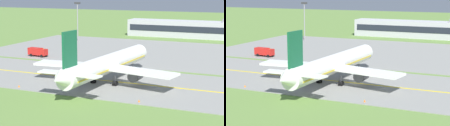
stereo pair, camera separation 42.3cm
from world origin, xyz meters
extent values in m
plane|color=olive|center=(0.00, 0.00, 0.00)|extent=(500.00, 500.00, 0.00)
cube|color=gray|center=(0.00, 0.00, 0.05)|extent=(240.00, 28.00, 0.10)
cube|color=gray|center=(10.00, 42.00, 0.05)|extent=(140.00, 52.00, 0.10)
cube|color=yellow|center=(0.00, 0.00, 0.11)|extent=(220.00, 0.60, 0.01)
cylinder|color=white|center=(-4.81, -1.22, 4.20)|extent=(5.72, 34.16, 4.00)
cone|color=white|center=(-3.89, 16.95, 4.20)|extent=(3.93, 2.79, 3.80)
cone|color=white|center=(-5.74, -19.60, 4.60)|extent=(3.56, 3.37, 3.40)
cube|color=gold|center=(-4.81, -1.22, 3.70)|extent=(5.66, 31.45, 0.36)
cube|color=#1E232D|center=(-4.00, 14.76, 4.90)|extent=(3.49, 1.97, 0.70)
cube|color=white|center=(-13.41, -2.99, 3.70)|extent=(15.37, 6.11, 0.50)
cylinder|color=#47474C|center=(-11.31, -1.09, 2.30)|extent=(2.47, 3.51, 2.30)
cylinder|color=black|center=(-11.23, 0.50, 2.30)|extent=(2.11, 0.36, 2.10)
cube|color=white|center=(3.57, -3.85, 3.70)|extent=(15.64, 7.55, 0.50)
cylinder|color=#47474C|center=(1.67, -1.75, 2.30)|extent=(2.47, 3.51, 2.30)
cylinder|color=black|center=(1.75, -0.15, 2.30)|extent=(2.11, 0.36, 2.10)
cube|color=#145938|center=(-5.57, -16.20, 9.45)|extent=(0.62, 4.41, 6.50)
cube|color=white|center=(-8.77, -16.24, 5.00)|extent=(6.12, 2.72, 0.30)
cube|color=white|center=(-2.38, -16.57, 5.00)|extent=(6.30, 3.30, 0.30)
cylinder|color=slate|center=(-4.15, 11.76, 1.38)|extent=(0.24, 0.24, 1.65)
cylinder|color=black|center=(-4.15, 11.76, 0.55)|extent=(0.41, 1.12, 1.10)
cylinder|color=slate|center=(-7.51, -3.09, 1.38)|extent=(0.24, 0.24, 1.65)
cylinder|color=black|center=(-7.78, -3.08, 0.55)|extent=(0.41, 1.12, 1.10)
cylinder|color=black|center=(-7.23, -3.10, 0.55)|extent=(0.41, 1.12, 1.10)
cylinder|color=slate|center=(-2.31, -3.35, 1.38)|extent=(0.24, 0.24, 1.65)
cylinder|color=black|center=(-2.59, -3.34, 0.55)|extent=(0.41, 1.12, 1.10)
cylinder|color=black|center=(-2.04, -3.37, 0.55)|extent=(0.41, 1.12, 1.10)
cube|color=red|center=(-35.23, 19.88, 1.50)|extent=(1.93, 2.12, 1.80)
cube|color=#1E232D|center=(-34.46, 19.83, 1.81)|extent=(0.24, 1.84, 0.81)
cube|color=red|center=(-38.22, 20.08, 1.60)|extent=(4.33, 2.37, 2.00)
cylinder|color=orange|center=(-35.23, 19.88, 2.50)|extent=(0.20, 0.20, 0.18)
cylinder|color=black|center=(-35.16, 20.88, 0.45)|extent=(0.92, 0.36, 0.90)
cylinder|color=black|center=(-35.29, 18.88, 0.45)|extent=(0.92, 0.36, 0.90)
cylinder|color=black|center=(-38.99, 21.18, 0.45)|extent=(0.92, 0.36, 0.90)
cylinder|color=black|center=(-39.13, 19.09, 0.45)|extent=(0.92, 0.36, 0.90)
cube|color=#B2B2B7|center=(-3.06, 82.86, 3.42)|extent=(57.92, 8.47, 6.83)
cube|color=#1E232D|center=(-3.06, 78.57, 3.76)|extent=(55.60, 0.10, 2.46)
cylinder|color=gray|center=(-43.44, 55.81, 7.00)|extent=(0.36, 0.36, 14.00)
cube|color=#333333|center=(-43.44, 55.81, 14.35)|extent=(2.40, 0.50, 0.70)
cone|color=orange|center=(-19.88, -12.48, 0.30)|extent=(0.44, 0.44, 0.60)
cone|color=orange|center=(6.39, -12.60, 0.30)|extent=(0.44, 0.44, 0.60)
cone|color=orange|center=(-10.73, 12.98, 0.30)|extent=(0.44, 0.44, 0.60)
camera|label=1|loc=(29.58, -77.11, 20.39)|focal=63.63mm
camera|label=2|loc=(29.97, -76.94, 20.39)|focal=63.63mm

